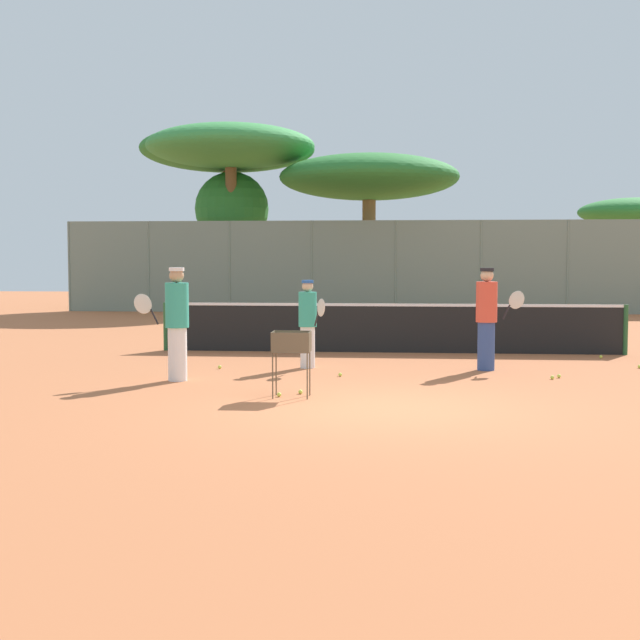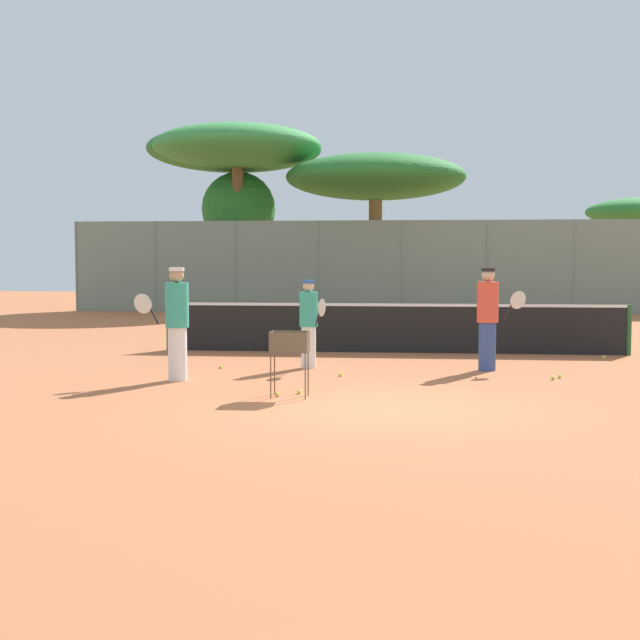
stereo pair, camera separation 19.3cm
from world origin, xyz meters
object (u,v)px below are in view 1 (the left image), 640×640
player_red_cap (308,322)px  player_yellow_shirt (487,317)px  ball_cart (291,347)px  player_white_outfit (177,322)px  tennis_net (390,327)px

player_red_cap → player_yellow_shirt: 3.30m
player_yellow_shirt → ball_cart: bearing=-142.8°
player_yellow_shirt → player_white_outfit: bearing=-170.6°
player_white_outfit → tennis_net: bearing=-150.4°
tennis_net → player_white_outfit: size_ratio=5.29×
player_white_outfit → player_red_cap: (2.01, 1.92, -0.13)m
tennis_net → player_red_cap: (-1.50, -2.85, 0.30)m
player_white_outfit → player_red_cap: bearing=-160.3°
tennis_net → player_red_cap: player_red_cap is taller
tennis_net → player_red_cap: bearing=-117.7°
tennis_net → player_white_outfit: bearing=-126.3°
player_white_outfit → player_red_cap: 2.78m
ball_cart → tennis_net: bearing=77.8°
player_yellow_shirt → tennis_net: bearing=111.9°
ball_cart → player_white_outfit: bearing=143.5°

